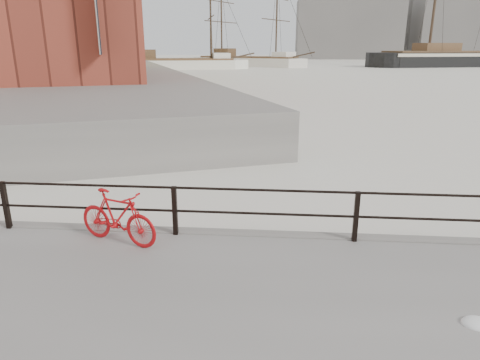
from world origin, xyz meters
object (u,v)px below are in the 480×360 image
(schooner_mid, at_px, (248,66))
(schooner_left, at_px, (177,69))
(bicycle, at_px, (117,217))
(workboat_far, at_px, (55,82))
(workboat_near, at_px, (24,96))

(schooner_mid, height_order, schooner_left, schooner_left)
(bicycle, xyz_separation_m, workboat_far, (-22.68, 40.88, -0.87))
(bicycle, bearing_deg, schooner_left, 122.40)
(bicycle, bearing_deg, schooner_mid, 112.59)
(bicycle, distance_m, workboat_far, 46.76)
(schooner_mid, relative_size, workboat_far, 2.42)
(schooner_mid, xyz_separation_m, schooner_left, (-11.84, -11.80, 0.00))
(bicycle, height_order, workboat_near, workboat_near)
(schooner_mid, bearing_deg, workboat_far, -88.79)
(schooner_mid, xyz_separation_m, workboat_far, (-19.34, -41.46, 0.00))
(workboat_near, bearing_deg, schooner_mid, 73.97)
(schooner_mid, height_order, workboat_near, schooner_mid)
(schooner_left, xyz_separation_m, workboat_near, (-2.66, -44.01, 0.00))
(workboat_far, bearing_deg, schooner_mid, 34.20)
(bicycle, height_order, schooner_left, schooner_left)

